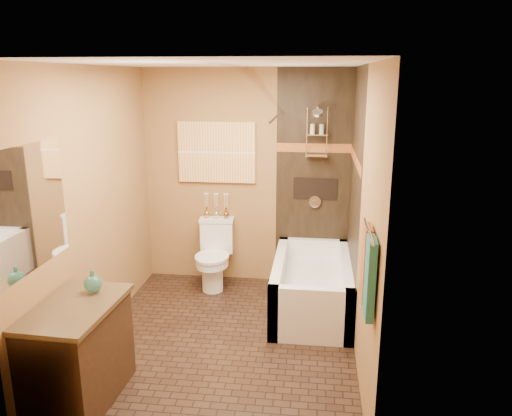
% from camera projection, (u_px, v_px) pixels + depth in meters
% --- Properties ---
extents(floor, '(3.00, 3.00, 0.00)m').
position_uv_depth(floor, '(225.00, 340.00, 4.69)').
color(floor, black).
rests_on(floor, ground).
extents(wall_left, '(0.02, 3.00, 2.50)m').
position_uv_depth(wall_left, '(92.00, 208.00, 4.51)').
color(wall_left, '#98693B').
rests_on(wall_left, floor).
extents(wall_right, '(0.02, 3.00, 2.50)m').
position_uv_depth(wall_right, '(362.00, 216.00, 4.22)').
color(wall_right, '#98693B').
rests_on(wall_right, floor).
extents(wall_back, '(2.40, 0.02, 2.50)m').
position_uv_depth(wall_back, '(246.00, 178.00, 5.80)').
color(wall_back, '#98693B').
rests_on(wall_back, floor).
extents(wall_front, '(2.40, 0.02, 2.50)m').
position_uv_depth(wall_front, '(175.00, 279.00, 2.93)').
color(wall_front, '#98693B').
rests_on(wall_front, floor).
extents(ceiling, '(3.00, 3.00, 0.00)m').
position_uv_depth(ceiling, '(220.00, 64.00, 4.04)').
color(ceiling, silver).
rests_on(ceiling, wall_back).
extents(alcove_tile_back, '(0.85, 0.01, 2.50)m').
position_uv_depth(alcove_tile_back, '(313.00, 180.00, 5.70)').
color(alcove_tile_back, black).
rests_on(alcove_tile_back, wall_back).
extents(alcove_tile_right, '(0.01, 1.50, 2.50)m').
position_uv_depth(alcove_tile_right, '(354.00, 196.00, 4.94)').
color(alcove_tile_right, black).
rests_on(alcove_tile_right, wall_right).
extents(mosaic_band_back, '(0.85, 0.01, 0.10)m').
position_uv_depth(mosaic_band_back, '(314.00, 148.00, 5.60)').
color(mosaic_band_back, brown).
rests_on(mosaic_band_back, alcove_tile_back).
extents(mosaic_band_right, '(0.01, 1.50, 0.10)m').
position_uv_depth(mosaic_band_right, '(355.00, 159.00, 4.85)').
color(mosaic_band_right, brown).
rests_on(mosaic_band_right, alcove_tile_right).
extents(alcove_niche, '(0.50, 0.01, 0.25)m').
position_uv_depth(alcove_niche, '(315.00, 189.00, 5.72)').
color(alcove_niche, black).
rests_on(alcove_niche, alcove_tile_back).
extents(shower_fixtures, '(0.24, 0.33, 1.16)m').
position_uv_depth(shower_fixtures, '(317.00, 145.00, 5.49)').
color(shower_fixtures, silver).
rests_on(shower_fixtures, floor).
extents(curtain_rod, '(0.03, 1.55, 0.03)m').
position_uv_depth(curtain_rod, '(276.00, 117.00, 4.84)').
color(curtain_rod, silver).
rests_on(curtain_rod, wall_back).
extents(towel_bar, '(0.02, 0.55, 0.02)m').
position_uv_depth(towel_bar, '(369.00, 231.00, 3.17)').
color(towel_bar, silver).
rests_on(towel_bar, wall_right).
extents(towel_teal, '(0.05, 0.22, 0.52)m').
position_uv_depth(towel_teal, '(370.00, 278.00, 3.11)').
color(towel_teal, '#1D6360').
rests_on(towel_teal, towel_bar).
extents(towel_rust, '(0.05, 0.22, 0.52)m').
position_uv_depth(towel_rust, '(366.00, 263.00, 3.36)').
color(towel_rust, brown).
rests_on(towel_rust, towel_bar).
extents(sunset_painting, '(0.90, 0.04, 0.70)m').
position_uv_depth(sunset_painting, '(217.00, 152.00, 5.74)').
color(sunset_painting, orange).
rests_on(sunset_painting, wall_back).
extents(vanity_mirror, '(0.01, 1.00, 0.90)m').
position_uv_depth(vanity_mirror, '(28.00, 209.00, 3.48)').
color(vanity_mirror, white).
rests_on(vanity_mirror, wall_left).
extents(bathtub, '(0.80, 1.50, 0.55)m').
position_uv_depth(bathtub, '(312.00, 290.00, 5.25)').
color(bathtub, white).
rests_on(bathtub, floor).
extents(toilet, '(0.41, 0.60, 0.78)m').
position_uv_depth(toilet, '(214.00, 254.00, 5.79)').
color(toilet, white).
rests_on(toilet, floor).
extents(vanity, '(0.58, 0.91, 0.79)m').
position_uv_depth(vanity, '(78.00, 353.00, 3.73)').
color(vanity, black).
rests_on(vanity, floor).
extents(teal_bottle, '(0.16, 0.16, 0.22)m').
position_uv_depth(teal_bottle, '(93.00, 281.00, 3.83)').
color(teal_bottle, '#267262').
rests_on(teal_bottle, vanity).
extents(bud_vases, '(0.30, 0.06, 0.29)m').
position_uv_depth(bud_vases, '(216.00, 205.00, 5.82)').
color(bud_vases, gold).
rests_on(bud_vases, toilet).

